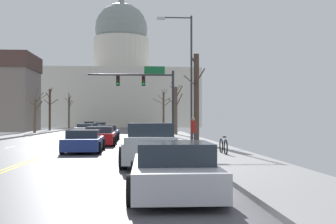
{
  "coord_description": "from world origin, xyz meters",
  "views": [
    {
      "loc": [
        4.62,
        -24.61,
        1.74
      ],
      "look_at": [
        7.85,
        24.44,
        2.61
      ],
      "focal_mm": 44.43,
      "sensor_mm": 36.0,
      "label": 1
    }
  ],
  "objects_px": {
    "sedan_oncoming_00": "(85,129)",
    "sedan_oncoming_01": "(94,128)",
    "pickup_truck_near_03": "(151,146)",
    "sedan_near_00": "(107,133)",
    "sedan_near_01": "(100,136)",
    "signal_gantry": "(149,87)",
    "street_lamp_right": "(187,68)",
    "pedestrian_00": "(193,130)",
    "sedan_oncoming_02": "(101,126)",
    "sedan_near_02": "(84,142)",
    "sedan_near_04": "(173,170)",
    "sedan_oncoming_03": "(89,125)",
    "bicycle_parked": "(223,146)"
  },
  "relations": [
    {
      "from": "sedan_near_00",
      "to": "sedan_oncoming_01",
      "type": "relative_size",
      "value": 0.99
    },
    {
      "from": "sedan_oncoming_00",
      "to": "sedan_oncoming_01",
      "type": "bearing_deg",
      "value": 90.67
    },
    {
      "from": "street_lamp_right",
      "to": "bicycle_parked",
      "type": "height_order",
      "value": "street_lamp_right"
    },
    {
      "from": "pickup_truck_near_03",
      "to": "sedan_near_01",
      "type": "bearing_deg",
      "value": 104.9
    },
    {
      "from": "signal_gantry",
      "to": "sedan_oncoming_03",
      "type": "xyz_separation_m",
      "value": [
        -10.7,
        42.93,
        -4.13
      ]
    },
    {
      "from": "bicycle_parked",
      "to": "sedan_near_01",
      "type": "bearing_deg",
      "value": 126.83
    },
    {
      "from": "street_lamp_right",
      "to": "sedan_near_02",
      "type": "relative_size",
      "value": 1.91
    },
    {
      "from": "sedan_near_01",
      "to": "sedan_oncoming_01",
      "type": "xyz_separation_m",
      "value": [
        -3.79,
        30.14,
        -0.04
      ]
    },
    {
      "from": "signal_gantry",
      "to": "sedan_oncoming_00",
      "type": "bearing_deg",
      "value": 126.65
    },
    {
      "from": "pickup_truck_near_03",
      "to": "sedan_oncoming_00",
      "type": "height_order",
      "value": "pickup_truck_near_03"
    },
    {
      "from": "signal_gantry",
      "to": "pedestrian_00",
      "type": "distance_m",
      "value": 14.34
    },
    {
      "from": "sedan_oncoming_00",
      "to": "sedan_oncoming_03",
      "type": "xyz_separation_m",
      "value": [
        -3.6,
        33.38,
        0.03
      ]
    },
    {
      "from": "sedan_near_01",
      "to": "sedan_oncoming_01",
      "type": "distance_m",
      "value": 30.37
    },
    {
      "from": "pickup_truck_near_03",
      "to": "sedan_oncoming_00",
      "type": "xyz_separation_m",
      "value": [
        -6.78,
        31.54,
        -0.12
      ]
    },
    {
      "from": "sedan_near_01",
      "to": "bicycle_parked",
      "type": "distance_m",
      "value": 10.94
    },
    {
      "from": "sedan_near_04",
      "to": "sedan_oncoming_00",
      "type": "distance_m",
      "value": 38.76
    },
    {
      "from": "sedan_oncoming_03",
      "to": "pickup_truck_near_03",
      "type": "bearing_deg",
      "value": -80.92
    },
    {
      "from": "sedan_near_01",
      "to": "sedan_oncoming_03",
      "type": "distance_m",
      "value": 53.74
    },
    {
      "from": "pedestrian_00",
      "to": "sedan_oncoming_02",
      "type": "bearing_deg",
      "value": 102.18
    },
    {
      "from": "sedan_oncoming_02",
      "to": "sedan_near_01",
      "type": "bearing_deg",
      "value": -84.66
    },
    {
      "from": "pedestrian_00",
      "to": "pickup_truck_near_03",
      "type": "bearing_deg",
      "value": -108.13
    },
    {
      "from": "sedan_near_02",
      "to": "sedan_near_04",
      "type": "height_order",
      "value": "sedan_near_04"
    },
    {
      "from": "sedan_oncoming_01",
      "to": "bicycle_parked",
      "type": "xyz_separation_m",
      "value": [
        10.35,
        -38.89,
        -0.07
      ]
    },
    {
      "from": "signal_gantry",
      "to": "street_lamp_right",
      "type": "height_order",
      "value": "street_lamp_right"
    },
    {
      "from": "sedan_near_04",
      "to": "sedan_oncoming_02",
      "type": "height_order",
      "value": "sedan_near_04"
    },
    {
      "from": "signal_gantry",
      "to": "sedan_near_04",
      "type": "bearing_deg",
      "value": -89.94
    },
    {
      "from": "sedan_oncoming_03",
      "to": "sedan_near_00",
      "type": "bearing_deg",
      "value": -81.18
    },
    {
      "from": "sedan_near_04",
      "to": "pedestrian_00",
      "type": "bearing_deg",
      "value": 80.96
    },
    {
      "from": "sedan_near_00",
      "to": "sedan_near_01",
      "type": "height_order",
      "value": "sedan_near_00"
    },
    {
      "from": "signal_gantry",
      "to": "sedan_oncoming_02",
      "type": "height_order",
      "value": "signal_gantry"
    },
    {
      "from": "sedan_near_04",
      "to": "sedan_oncoming_00",
      "type": "bearing_deg",
      "value": 100.61
    },
    {
      "from": "sedan_near_00",
      "to": "sedan_near_02",
      "type": "height_order",
      "value": "sedan_near_00"
    },
    {
      "from": "sedan_oncoming_03",
      "to": "sedan_near_04",
      "type": "bearing_deg",
      "value": -81.46
    },
    {
      "from": "sedan_near_00",
      "to": "sedan_near_04",
      "type": "xyz_separation_m",
      "value": [
        3.56,
        -25.24,
        -0.03
      ]
    },
    {
      "from": "pedestrian_00",
      "to": "sedan_oncoming_01",
      "type": "bearing_deg",
      "value": 106.04
    },
    {
      "from": "signal_gantry",
      "to": "sedan_near_00",
      "type": "bearing_deg",
      "value": -136.95
    },
    {
      "from": "signal_gantry",
      "to": "sedan_near_01",
      "type": "xyz_separation_m",
      "value": [
        -3.44,
        -10.31,
        -4.15
      ]
    },
    {
      "from": "pickup_truck_near_03",
      "to": "sedan_oncoming_00",
      "type": "relative_size",
      "value": 1.21
    },
    {
      "from": "signal_gantry",
      "to": "sedan_oncoming_01",
      "type": "height_order",
      "value": "signal_gantry"
    },
    {
      "from": "sedan_oncoming_01",
      "to": "pickup_truck_near_03",
      "type": "bearing_deg",
      "value": -80.63
    },
    {
      "from": "sedan_near_04",
      "to": "sedan_oncoming_03",
      "type": "xyz_separation_m",
      "value": [
        -10.73,
        71.48,
        0.05
      ]
    },
    {
      "from": "pedestrian_00",
      "to": "sedan_near_00",
      "type": "bearing_deg",
      "value": 119.81
    },
    {
      "from": "sedan_oncoming_01",
      "to": "sedan_oncoming_03",
      "type": "distance_m",
      "value": 23.37
    },
    {
      "from": "sedan_near_00",
      "to": "sedan_oncoming_01",
      "type": "distance_m",
      "value": 23.42
    },
    {
      "from": "sedan_near_01",
      "to": "bicycle_parked",
      "type": "relative_size",
      "value": 2.43
    },
    {
      "from": "signal_gantry",
      "to": "sedan_oncoming_00",
      "type": "relative_size",
      "value": 1.8
    },
    {
      "from": "street_lamp_right",
      "to": "sedan_oncoming_03",
      "type": "xyz_separation_m",
      "value": [
        -13.25,
        52.01,
        -4.78
      ]
    },
    {
      "from": "pedestrian_00",
      "to": "sedan_oncoming_03",
      "type": "bearing_deg",
      "value": 103.04
    },
    {
      "from": "sedan_oncoming_00",
      "to": "pedestrian_00",
      "type": "distance_m",
      "value": 25.08
    },
    {
      "from": "sedan_near_00",
      "to": "sedan_near_01",
      "type": "distance_m",
      "value": 7.01
    }
  ]
}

